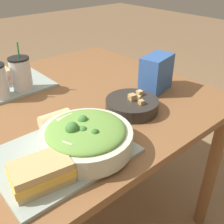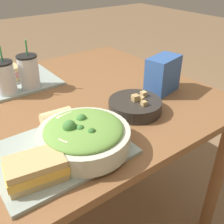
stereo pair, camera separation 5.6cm
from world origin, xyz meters
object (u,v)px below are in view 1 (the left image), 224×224
sandwich_near (41,173)px  baguette_near (56,121)px  drink_cup_red (21,75)px  salad_bowl (86,136)px  chip_bag (156,73)px  soup_bowl (132,105)px

sandwich_near → baguette_near: 0.25m
sandwich_near → drink_cup_red: size_ratio=0.79×
baguette_near → sandwich_near: bearing=145.9°
salad_bowl → drink_cup_red: 0.52m
chip_bag → sandwich_near: bearing=-176.2°
drink_cup_red → baguette_near: bearing=-97.7°
soup_bowl → sandwich_near: sandwich_near is taller
soup_bowl → sandwich_near: bearing=-164.3°
salad_bowl → drink_cup_red: bearing=86.0°
soup_bowl → drink_cup_red: drink_cup_red is taller
baguette_near → salad_bowl: bearing=-169.7°
baguette_near → soup_bowl: bearing=-97.4°
drink_cup_red → chip_bag: 0.58m
soup_bowl → baguette_near: (-0.29, 0.07, 0.02)m
baguette_near → drink_cup_red: bearing=-2.5°
salad_bowl → sandwich_near: (-0.17, -0.04, -0.01)m
soup_bowl → drink_cup_red: size_ratio=0.96×
soup_bowl → drink_cup_red: 0.50m
drink_cup_red → sandwich_near: bearing=-110.3°
sandwich_near → drink_cup_red: (0.21, 0.56, 0.04)m
sandwich_near → chip_bag: 0.69m
sandwich_near → chip_bag: size_ratio=0.98×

